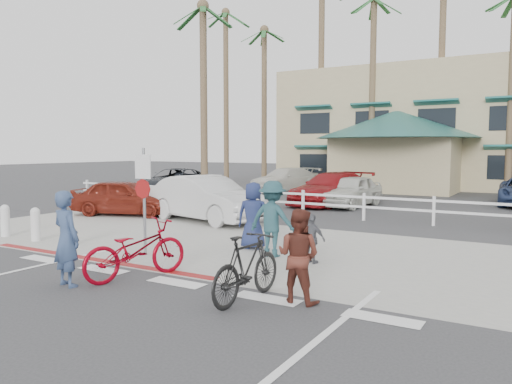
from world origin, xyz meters
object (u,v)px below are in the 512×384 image
Objects in this scene: bike_red at (136,250)px; car_white_sedan at (206,199)px; sign_post at (144,196)px; car_red_compact at (125,197)px; bike_black at (247,267)px.

car_white_sedan is at bearing -46.08° from bike_red.
car_white_sedan is (-2.09, 5.34, -0.64)m from sign_post.
sign_post reaches higher than car_white_sedan.
car_red_compact is at bearing 108.10° from car_white_sedan.
bike_black is at bearing -143.72° from car_red_compact.
bike_black is 0.47× the size of car_red_compact.
bike_black is (4.05, -1.85, -0.87)m from sign_post.
sign_post is 1.31× the size of bike_red.
bike_black is 11.98m from car_red_compact.
car_red_compact is (-7.14, 6.76, 0.12)m from bike_red.
sign_post is 0.70× the size of car_red_compact.
car_red_compact is at bearing 138.86° from sign_post.
bike_black is at bearing -24.58° from sign_post.
car_red_compact is (-3.66, -0.31, -0.11)m from car_white_sedan.
bike_black is (2.67, -0.12, -0.00)m from bike_red.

